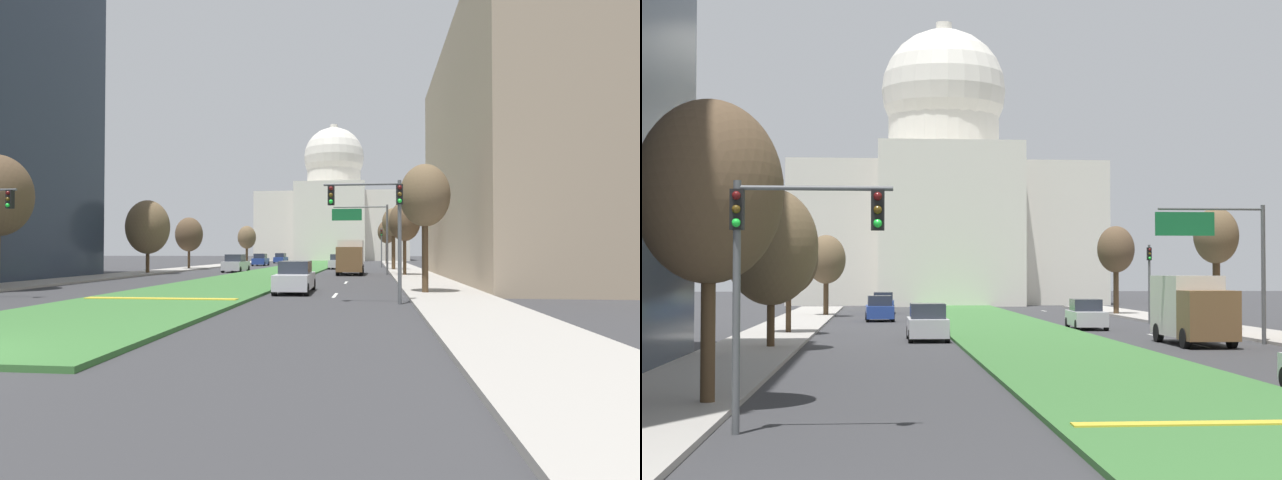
# 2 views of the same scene
# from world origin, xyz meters

# --- Properties ---
(ground_plane) EXTENTS (260.00, 260.00, 0.00)m
(ground_plane) POSITION_xyz_m (0.00, 53.16, 0.00)
(ground_plane) COLOR #333335
(grass_median) EXTENTS (7.56, 95.68, 0.14)m
(grass_median) POSITION_xyz_m (0.00, 47.84, 0.07)
(grass_median) COLOR #386B33
(grass_median) RESTS_ON ground_plane
(median_curb_nose) EXTENTS (6.80, 0.50, 0.04)m
(median_curb_nose) POSITION_xyz_m (0.00, 11.98, 0.16)
(median_curb_nose) COLOR gold
(median_curb_nose) RESTS_ON grass_median
(lane_dashes_right) EXTENTS (0.16, 67.13, 0.01)m
(lane_dashes_right) POSITION_xyz_m (7.29, 46.19, 0.00)
(lane_dashes_right) COLOR silver
(lane_dashes_right) RESTS_ON ground_plane
(sidewalk_left) EXTENTS (4.00, 95.68, 0.15)m
(sidewalk_left) POSITION_xyz_m (-12.80, 42.52, 0.07)
(sidewalk_left) COLOR #9E9991
(sidewalk_left) RESTS_ON ground_plane
(sidewalk_right) EXTENTS (4.00, 95.68, 0.15)m
(sidewalk_right) POSITION_xyz_m (12.80, 42.52, 0.07)
(sidewalk_right) COLOR #9E9991
(sidewalk_right) RESTS_ON ground_plane
(midrise_block_right) EXTENTS (13.35, 29.37, 18.57)m
(midrise_block_right) POSITION_xyz_m (21.47, 29.86, 9.28)
(midrise_block_right) COLOR tan
(midrise_block_right) RESTS_ON ground_plane
(capitol_building) EXTENTS (34.03, 23.77, 32.09)m
(capitol_building) POSITION_xyz_m (0.00, 105.52, 11.56)
(capitol_building) COLOR silver
(capitol_building) RESTS_ON ground_plane
(traffic_light_near_right) EXTENTS (3.34, 0.35, 5.20)m
(traffic_light_near_right) POSITION_xyz_m (9.45, 12.23, 3.80)
(traffic_light_near_right) COLOR #515456
(traffic_light_near_right) RESTS_ON ground_plane
(traffic_light_far_right) EXTENTS (0.28, 0.35, 5.20)m
(traffic_light_far_right) POSITION_xyz_m (10.30, 56.39, 3.31)
(traffic_light_far_right) COLOR #515456
(traffic_light_far_right) RESTS_ON ground_plane
(overhead_guide_sign) EXTENTS (5.25, 0.20, 6.50)m
(overhead_guide_sign) POSITION_xyz_m (8.59, 37.12, 4.63)
(overhead_guide_sign) COLOR #515456
(overhead_guide_sign) RESTS_ON ground_plane
(street_tree_right_near) EXTENTS (2.53, 2.53, 6.62)m
(street_tree_right_near) POSITION_xyz_m (11.79, 16.59, 4.97)
(street_tree_right_near) COLOR #4C3823
(street_tree_right_near) RESTS_ON ground_plane
(street_tree_left_mid) EXTENTS (4.07, 4.07, 7.01)m
(street_tree_left_mid) POSITION_xyz_m (-12.04, 35.68, 4.45)
(street_tree_left_mid) COLOR #4C3823
(street_tree_left_mid) RESTS_ON ground_plane
(street_tree_right_mid) EXTENTS (2.72, 2.72, 6.46)m
(street_tree_right_mid) POSITION_xyz_m (11.91, 34.32, 4.72)
(street_tree_right_mid) COLOR #4C3823
(street_tree_right_mid) RESTS_ON ground_plane
(street_tree_left_far) EXTENTS (3.19, 3.19, 6.12)m
(street_tree_left_far) POSITION_xyz_m (-12.24, 46.58, 4.11)
(street_tree_left_far) COLOR #4C3823
(street_tree_left_far) RESTS_ON ground_plane
(street_tree_right_far) EXTENTS (2.52, 2.52, 7.00)m
(street_tree_right_far) POSITION_xyz_m (11.45, 46.55, 5.31)
(street_tree_right_far) COLOR #4C3823
(street_tree_right_far) RESTS_ON ground_plane
(street_tree_left_distant) EXTENTS (3.01, 3.01, 6.28)m
(street_tree_left_distant) POSITION_xyz_m (-11.42, 69.71, 4.36)
(street_tree_left_distant) COLOR #4C3823
(street_tree_left_distant) RESTS_ON ground_plane
(street_tree_right_distant) EXTENTS (2.96, 2.96, 7.10)m
(street_tree_right_distant) POSITION_xyz_m (11.40, 70.38, 5.17)
(street_tree_right_distant) COLOR #4C3823
(street_tree_right_distant) RESTS_ON ground_plane
(sedan_lead_stopped) EXTENTS (1.98, 4.74, 1.68)m
(sedan_lead_stopped) POSITION_xyz_m (5.04, 17.40, 0.79)
(sedan_lead_stopped) COLOR #BCBCC1
(sedan_lead_stopped) RESTS_ON ground_plane
(sedan_midblock) EXTENTS (1.97, 4.19, 1.84)m
(sedan_midblock) POSITION_xyz_m (-5.00, 40.94, 0.85)
(sedan_midblock) COLOR #BCBCC1
(sedan_midblock) RESTS_ON ground_plane
(sedan_distant) EXTENTS (2.07, 4.52, 1.79)m
(sedan_distant) POSITION_xyz_m (4.91, 50.71, 0.83)
(sedan_distant) COLOR #BCBCC1
(sedan_distant) RESTS_ON ground_plane
(sedan_far_horizon) EXTENTS (2.05, 4.19, 1.78)m
(sedan_far_horizon) POSITION_xyz_m (-7.31, 62.04, 0.83)
(sedan_far_horizon) COLOR navy
(sedan_far_horizon) RESTS_ON ground_plane
(sedan_very_far) EXTENTS (1.91, 4.50, 1.77)m
(sedan_very_far) POSITION_xyz_m (-6.98, 76.18, 0.82)
(sedan_very_far) COLOR navy
(sedan_very_far) RESTS_ON ground_plane
(box_truck_delivery) EXTENTS (2.40, 6.40, 3.20)m
(box_truck_delivery) POSITION_xyz_m (7.10, 37.22, 1.68)
(box_truck_delivery) COLOR brown
(box_truck_delivery) RESTS_ON ground_plane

